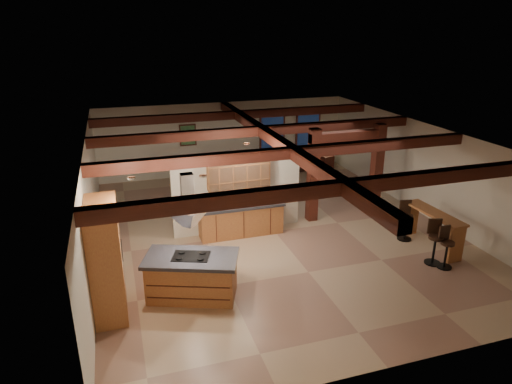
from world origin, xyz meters
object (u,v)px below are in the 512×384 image
kitchen_island (192,276)px  bar_counter (433,224)px  dining_table (256,191)px  sofa (302,163)px

kitchen_island → bar_counter: (6.66, 0.42, 0.19)m
kitchen_island → dining_table: bearing=59.3°
kitchen_island → sofa: size_ratio=1.22×
sofa → bar_counter: 7.77m
dining_table → kitchen_island: bearing=-143.7°
sofa → bar_counter: (0.56, -7.73, 0.43)m
sofa → bar_counter: bar_counter is taller
sofa → dining_table: bearing=35.9°
dining_table → sofa: bearing=20.9°
sofa → kitchen_island: bearing=45.3°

